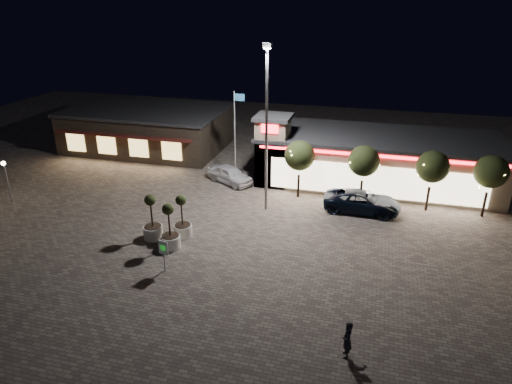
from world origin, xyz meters
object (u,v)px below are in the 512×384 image
(white_sedan, at_px, (230,174))
(valet_sign, at_px, (163,250))
(pedestrian, at_px, (347,340))
(planter_mid, at_px, (170,234))
(planter_left, at_px, (153,225))
(pickup_truck, at_px, (362,202))

(white_sedan, height_order, valet_sign, valet_sign)
(white_sedan, bearing_deg, pedestrian, -119.24)
(planter_mid, bearing_deg, planter_left, 152.58)
(pickup_truck, relative_size, white_sedan, 1.27)
(valet_sign, bearing_deg, planter_mid, 107.31)
(pickup_truck, distance_m, planter_mid, 14.75)
(pickup_truck, height_order, white_sedan, pickup_truck)
(pickup_truck, xyz_separation_m, pedestrian, (0.14, -15.86, 0.13))
(white_sedan, distance_m, pedestrian, 22.13)
(white_sedan, relative_size, pedestrian, 2.45)
(planter_mid, distance_m, valet_sign, 2.79)
(pedestrian, height_order, valet_sign, valet_sign)
(pickup_truck, relative_size, planter_left, 1.78)
(valet_sign, bearing_deg, pickup_truck, 46.36)
(pickup_truck, xyz_separation_m, white_sedan, (-11.54, 2.94, -0.02))
(planter_left, relative_size, valet_sign, 1.59)
(pickup_truck, height_order, valet_sign, valet_sign)
(pedestrian, bearing_deg, white_sedan, -160.53)
(white_sedan, height_order, planter_left, planter_left)
(white_sedan, height_order, planter_mid, planter_mid)
(planter_mid, xyz_separation_m, valet_sign, (0.82, -2.63, 0.44))
(pedestrian, relative_size, valet_sign, 0.92)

